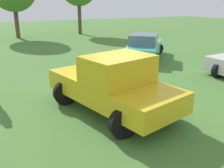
{
  "coord_description": "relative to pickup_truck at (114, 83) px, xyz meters",
  "views": [
    {
      "loc": [
        -3.85,
        -7.46,
        3.3
      ],
      "look_at": [
        -0.63,
        -0.89,
        0.9
      ],
      "focal_mm": 40.32,
      "sensor_mm": 36.0,
      "label": 1
    }
  ],
  "objects": [
    {
      "name": "ground_plane",
      "position": [
        0.6,
        1.0,
        -0.95
      ],
      "size": [
        80.0,
        80.0,
        0.0
      ],
      "primitive_type": "plane",
      "color": "#477533"
    },
    {
      "name": "sedan_far",
      "position": [
        5.16,
        6.29,
        -0.26
      ],
      "size": [
        4.36,
        4.67,
        1.48
      ],
      "rotation": [
        0.0,
        0.0,
        0.86
      ],
      "color": "black",
      "rests_on": "ground_plane"
    },
    {
      "name": "pickup_truck",
      "position": [
        0.0,
        0.0,
        0.0
      ],
      "size": [
        3.11,
        4.83,
        1.82
      ],
      "rotation": [
        0.0,
        0.0,
        1.82
      ],
      "color": "black",
      "rests_on": "ground_plane"
    },
    {
      "name": "traffic_cone",
      "position": [
        1.76,
        5.23,
        -0.67
      ],
      "size": [
        0.32,
        0.32,
        0.55
      ],
      "primitive_type": "cone",
      "color": "orange",
      "rests_on": "ground_plane"
    }
  ]
}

